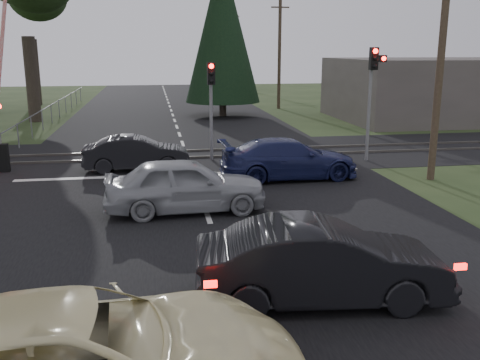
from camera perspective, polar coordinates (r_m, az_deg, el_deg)
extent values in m
plane|color=#253618|center=(12.56, -2.07, -7.89)|extent=(120.00, 120.00, 0.00)
cube|color=black|center=(22.12, -5.38, 1.67)|extent=(14.00, 100.00, 0.01)
cube|color=black|center=(24.08, -5.72, 2.66)|extent=(120.00, 8.00, 0.01)
cube|color=silver|center=(20.37, -5.01, 0.64)|extent=(13.00, 0.35, 0.00)
cube|color=#59544C|center=(23.29, -5.59, 2.39)|extent=(120.00, 0.12, 0.10)
cube|color=#59544C|center=(24.85, -5.84, 3.12)|extent=(120.00, 0.12, 0.10)
cube|color=black|center=(22.50, -23.86, 2.16)|extent=(0.35, 0.25, 1.10)
cube|color=red|center=(22.08, -24.23, 10.98)|extent=(1.16, 0.10, 5.93)
cylinder|color=slate|center=(23.16, 13.56, 6.65)|extent=(0.14, 0.14, 3.80)
cube|color=black|center=(22.83, 14.08, 12.45)|extent=(0.32, 0.24, 0.90)
sphere|color=#FF0C07|center=(22.71, 14.25, 13.19)|extent=(0.20, 0.20, 0.20)
sphere|color=black|center=(22.71, 14.21, 12.44)|extent=(0.18, 0.18, 0.18)
sphere|color=black|center=(22.72, 14.16, 11.68)|extent=(0.18, 0.18, 0.18)
cube|color=black|center=(22.98, 14.97, 12.40)|extent=(0.28, 0.22, 0.28)
sphere|color=#FF0C07|center=(22.87, 15.09, 12.39)|extent=(0.18, 0.18, 0.18)
cylinder|color=slate|center=(22.72, -3.08, 6.12)|extent=(0.14, 0.14, 3.20)
cube|color=black|center=(22.36, -3.10, 11.27)|extent=(0.32, 0.24, 0.90)
sphere|color=#FF0C07|center=(22.22, -3.07, 12.03)|extent=(0.20, 0.20, 0.20)
sphere|color=black|center=(22.23, -3.06, 11.26)|extent=(0.18, 0.18, 0.18)
sphere|color=black|center=(22.24, -3.05, 10.49)|extent=(0.18, 0.18, 0.18)
cylinder|color=#4C3D2D|center=(20.20, 20.68, 12.56)|extent=(0.26, 0.26, 9.00)
cylinder|color=#4C3D2D|center=(42.75, 4.23, 13.62)|extent=(0.26, 0.26, 9.00)
cube|color=#4C3D2D|center=(42.86, 4.31, 17.90)|extent=(1.40, 0.10, 0.10)
cylinder|color=#4C3D2D|center=(67.32, -0.87, 13.73)|extent=(0.26, 0.26, 9.00)
cube|color=#4C3D2D|center=(67.42, -0.88, 17.05)|extent=(1.80, 0.12, 0.12)
cube|color=#4C3D2D|center=(67.39, -0.88, 16.45)|extent=(1.40, 0.10, 0.10)
cylinder|color=#473D33|center=(37.40, -21.31, 9.94)|extent=(0.80, 0.80, 5.40)
cylinder|color=#473D33|center=(48.57, -21.06, 10.66)|extent=(0.80, 0.80, 5.40)
cylinder|color=#473D33|center=(38.08, -1.85, 8.35)|extent=(0.50, 0.50, 2.00)
cone|color=black|center=(37.93, -1.91, 15.89)|extent=(5.20, 5.20, 10.00)
cube|color=#59514C|center=(38.90, 20.96, 9.05)|extent=(14.00, 10.00, 4.00)
imported|color=black|center=(10.17, 8.68, -8.74)|extent=(4.81, 2.06, 1.54)
imported|color=gray|center=(15.59, -5.84, -0.54)|extent=(4.73, 2.04, 1.59)
imported|color=#181E4A|center=(19.60, 5.23, 2.27)|extent=(5.13, 2.26, 1.46)
imported|color=black|center=(21.27, -10.97, 2.82)|extent=(4.09, 1.46, 1.34)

